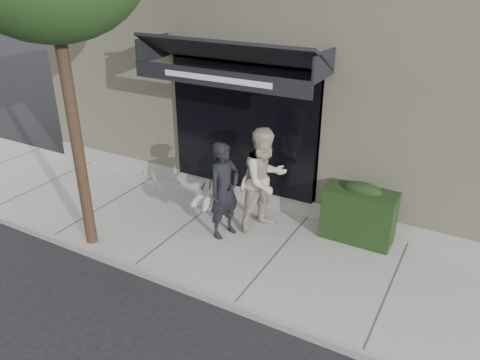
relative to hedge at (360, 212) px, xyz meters
The scene contains 7 objects.
ground 1.79m from the hedge, 131.35° to the right, with size 80.00×80.00×0.00m, color black.
sidewalk 1.77m from the hedge, 131.35° to the right, with size 20.00×3.00×0.12m, color gray.
curb 3.07m from the hedge, 111.45° to the right, with size 20.00×0.10×0.14m, color gray.
building_facade 4.39m from the hedge, 106.65° to the left, with size 14.30×8.04×5.64m.
hedge is the anchor object (origin of this frame).
pedestrian_front 2.55m from the hedge, 153.47° to the right, with size 0.76×0.97×1.86m.
pedestrian_back 1.86m from the hedge, 162.86° to the right, with size 1.12×1.23×2.05m.
Camera 1 is at (2.84, -6.45, 4.91)m, focal length 35.00 mm.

